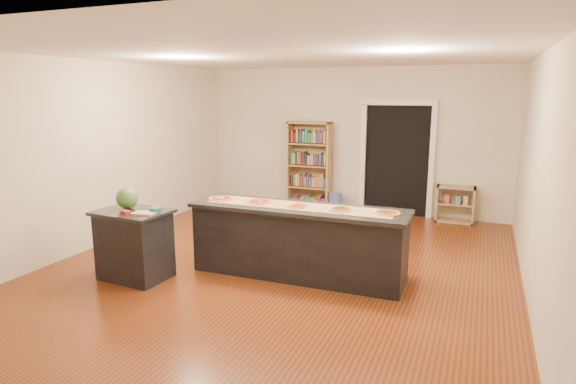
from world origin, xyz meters
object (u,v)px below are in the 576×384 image
at_px(side_counter, 134,244).
at_px(bookshelf, 309,166).
at_px(low_shelf, 455,204).
at_px(kitchen_island, 298,241).
at_px(waste_bin, 336,202).
at_px(watermelon, 127,198).

height_order(side_counter, bookshelf, bookshelf).
bearing_deg(low_shelf, bookshelf, -179.73).
bearing_deg(kitchen_island, side_counter, -156.30).
distance_m(kitchen_island, waste_bin, 3.45).
xyz_separation_m(waste_bin, watermelon, (-1.50, -4.19, 0.83)).
relative_size(side_counter, bookshelf, 0.51).
bearing_deg(kitchen_island, watermelon, -159.46).
height_order(kitchen_island, low_shelf, kitchen_island).
distance_m(side_counter, low_shelf, 5.67).
xyz_separation_m(side_counter, waste_bin, (1.37, 4.26, -0.25)).
xyz_separation_m(side_counter, low_shelf, (3.60, 4.38, -0.11)).
relative_size(kitchen_island, low_shelf, 4.16).
relative_size(bookshelf, low_shelf, 2.63).
bearing_deg(watermelon, waste_bin, 70.28).
distance_m(low_shelf, waste_bin, 2.23).
bearing_deg(kitchen_island, waste_bin, 97.87).
height_order(kitchen_island, side_counter, kitchen_island).
distance_m(kitchen_island, bookshelf, 3.70).
distance_m(low_shelf, watermelon, 5.73).
relative_size(low_shelf, watermelon, 2.43).
height_order(kitchen_island, bookshelf, bookshelf).
distance_m(bookshelf, waste_bin, 0.91).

